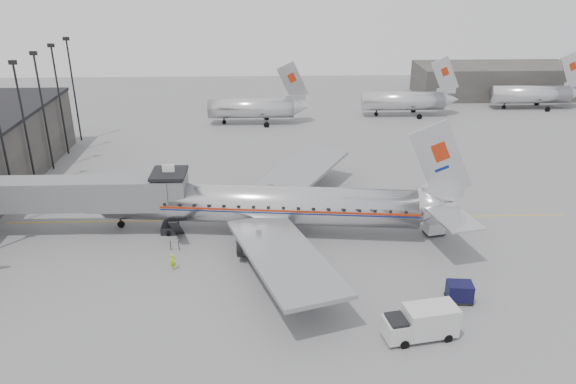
% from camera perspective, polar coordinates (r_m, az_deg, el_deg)
% --- Properties ---
extents(ground, '(160.00, 160.00, 0.00)m').
position_cam_1_polar(ground, '(54.85, -2.81, -5.55)').
color(ground, slate).
rests_on(ground, ground).
extents(hangar, '(30.00, 12.00, 6.00)m').
position_cam_1_polar(hangar, '(118.92, 20.18, 10.60)').
color(hangar, '#373432').
rests_on(hangar, ground).
extents(apron_line, '(60.00, 0.15, 0.01)m').
position_cam_1_polar(apron_line, '(60.18, 0.11, -2.74)').
color(apron_line, gold).
rests_on(apron_line, ground).
extents(jet_bridge, '(21.00, 6.20, 7.10)m').
position_cam_1_polar(jet_bridge, '(59.02, -19.25, -0.23)').
color(jet_bridge, slate).
rests_on(jet_bridge, ground).
extents(floodlight_masts, '(0.90, 42.25, 15.25)m').
position_cam_1_polar(floodlight_masts, '(69.77, -26.16, 5.90)').
color(floodlight_masts, black).
rests_on(floodlight_masts, ground).
extents(distant_aircraft_near, '(16.39, 3.20, 10.26)m').
position_cam_1_polar(distant_aircraft_near, '(93.13, -3.64, 8.56)').
color(distant_aircraft_near, silver).
rests_on(distant_aircraft_near, ground).
extents(distant_aircraft_mid, '(16.39, 3.20, 10.26)m').
position_cam_1_polar(distant_aircraft_mid, '(99.67, 11.73, 9.12)').
color(distant_aircraft_mid, silver).
rests_on(distant_aircraft_mid, ground).
extents(distant_aircraft_far, '(16.39, 3.20, 10.26)m').
position_cam_1_polar(distant_aircraft_far, '(111.29, 23.52, 9.15)').
color(distant_aircraft_far, silver).
rests_on(distant_aircraft_far, ground).
extents(airliner, '(39.13, 36.09, 12.39)m').
position_cam_1_polar(airliner, '(56.03, -2.05, -1.31)').
color(airliner, silver).
rests_on(airliner, ground).
extents(service_van, '(5.71, 3.01, 2.55)m').
position_cam_1_polar(service_van, '(43.51, 13.38, -12.73)').
color(service_van, '#B8B8BA').
rests_on(service_van, ground).
extents(baggage_cart_navy, '(2.26, 1.81, 1.67)m').
position_cam_1_polar(baggage_cart_navy, '(48.55, 17.03, -9.65)').
color(baggage_cart_navy, black).
rests_on(baggage_cart_navy, ground).
extents(baggage_cart_white, '(2.18, 1.83, 1.50)m').
position_cam_1_polar(baggage_cart_white, '(58.58, 14.64, -3.48)').
color(baggage_cart_white, '#B9B9BB').
rests_on(baggage_cart_white, ground).
extents(ramp_worker, '(0.68, 0.63, 1.56)m').
position_cam_1_polar(ramp_worker, '(51.71, -11.62, -6.99)').
color(ramp_worker, '#B0E11A').
rests_on(ramp_worker, ground).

